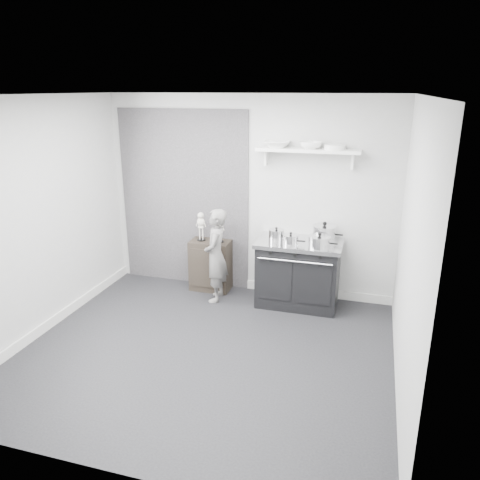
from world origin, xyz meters
name	(u,v)px	position (x,y,z in m)	size (l,w,h in m)	color
ground	(205,351)	(0.00, 0.00, 0.00)	(4.00, 4.00, 0.00)	black
room_shell	(198,203)	(-0.09, 0.15, 1.64)	(4.02, 3.62, 2.71)	#B2B2B0
wall_shelf	(308,151)	(0.80, 1.68, 2.01)	(1.30, 0.26, 0.24)	white
stove	(298,273)	(0.77, 1.48, 0.44)	(1.10, 0.68, 0.88)	black
side_cabinet	(211,265)	(-0.50, 1.61, 0.36)	(0.56, 0.32, 0.72)	black
child	(216,256)	(-0.31, 1.30, 0.64)	(0.46, 0.30, 1.27)	slate
pot_front_left	(276,235)	(0.48, 1.41, 0.96)	(0.29, 0.20, 0.19)	silver
pot_back_right	(324,233)	(1.07, 1.61, 0.98)	(0.39, 0.31, 0.25)	silver
pot_front_right	(319,242)	(1.04, 1.30, 0.96)	(0.36, 0.28, 0.20)	silver
pot_front_center	(291,240)	(0.68, 1.32, 0.95)	(0.29, 0.20, 0.16)	silver
skeleton_full	(201,224)	(-0.63, 1.61, 0.96)	(0.13, 0.08, 0.47)	beige
skeleton_torso	(220,228)	(-0.35, 1.61, 0.92)	(0.11, 0.07, 0.40)	beige
bowl_large	(277,144)	(0.40, 1.67, 2.08)	(0.34, 0.34, 0.08)	white
bowl_small	(311,145)	(0.83, 1.67, 2.08)	(0.27, 0.27, 0.09)	white
plate_stack	(335,147)	(1.13, 1.67, 2.07)	(0.26, 0.26, 0.06)	white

